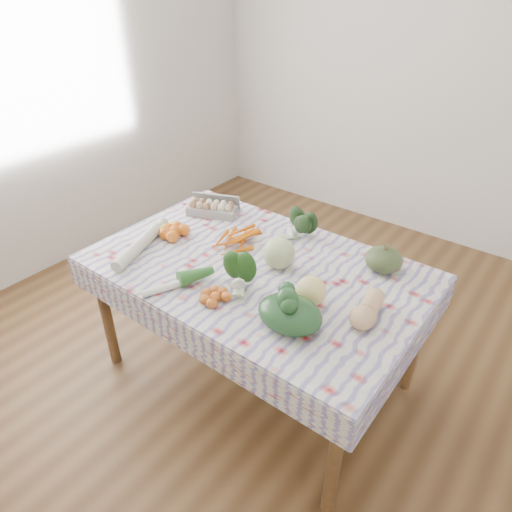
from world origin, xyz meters
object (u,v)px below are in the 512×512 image
egg_carton (212,209)px  kabocha_squash (384,259)px  butternut_squash (368,308)px  cabbage (279,253)px  grapefruit (311,291)px  dining_table (256,279)px

egg_carton → kabocha_squash: bearing=-19.2°
butternut_squash → cabbage: bearing=162.0°
grapefruit → kabocha_squash: bearing=72.6°
dining_table → kabocha_squash: size_ratio=8.76×
egg_carton → grapefruit: (0.92, -0.37, 0.03)m
egg_carton → butternut_squash: bearing=-38.3°
dining_table → cabbage: 0.20m
kabocha_squash → dining_table: bearing=-145.3°
dining_table → egg_carton: size_ratio=5.42×
kabocha_squash → butternut_squash: 0.40m
egg_carton → kabocha_squash: 1.07m
egg_carton → kabocha_squash: kabocha_squash is taller
egg_carton → butternut_squash: butternut_squash is taller
egg_carton → cabbage: 0.68m
dining_table → grapefruit: size_ratio=11.73×
dining_table → butternut_squash: (0.62, -0.03, 0.14)m
egg_carton → kabocha_squash: (1.07, 0.08, 0.02)m
dining_table → grapefruit: 0.42m
kabocha_squash → butternut_squash: bearing=-75.0°
kabocha_squash → grapefruit: size_ratio=1.34×
egg_carton → butternut_squash: 1.21m
egg_carton → grapefruit: 1.00m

